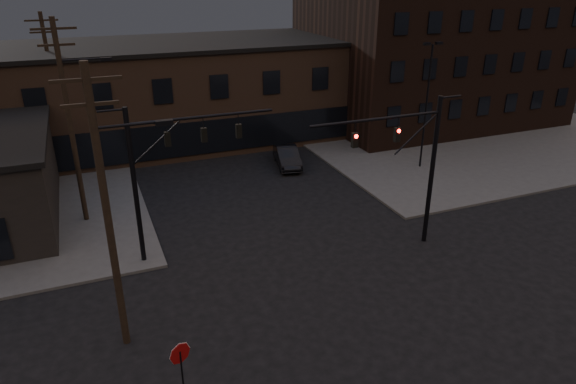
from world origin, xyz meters
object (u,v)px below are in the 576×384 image
(traffic_signal_near, at_px, (415,158))
(parked_car_lot_a, at_px, (394,130))
(traffic_signal_far, at_px, (160,166))
(parked_car_lot_b, at_px, (409,135))
(car_crossing, at_px, (287,157))
(stop_sign, at_px, (181,360))

(traffic_signal_near, height_order, parked_car_lot_a, traffic_signal_near)
(traffic_signal_far, xyz_separation_m, parked_car_lot_b, (22.35, 11.29, -4.26))
(traffic_signal_far, bearing_deg, traffic_signal_near, -16.17)
(traffic_signal_near, bearing_deg, car_crossing, 95.76)
(traffic_signal_far, height_order, parked_car_lot_a, traffic_signal_far)
(traffic_signal_far, height_order, parked_car_lot_b, traffic_signal_far)
(stop_sign, bearing_deg, parked_car_lot_b, 42.00)
(parked_car_lot_a, bearing_deg, car_crossing, 114.22)
(parked_car_lot_a, bearing_deg, traffic_signal_near, 161.52)
(traffic_signal_near, relative_size, parked_car_lot_a, 1.58)
(parked_car_lot_a, distance_m, parked_car_lot_b, 1.44)
(traffic_signal_near, bearing_deg, stop_sign, -154.10)
(parked_car_lot_b, bearing_deg, parked_car_lot_a, 36.10)
(traffic_signal_far, bearing_deg, stop_sign, -97.32)
(car_crossing, bearing_deg, parked_car_lot_a, 23.89)
(parked_car_lot_a, height_order, car_crossing, parked_car_lot_a)
(traffic_signal_near, height_order, traffic_signal_far, same)
(traffic_signal_far, relative_size, car_crossing, 1.79)
(traffic_signal_far, relative_size, parked_car_lot_a, 1.58)
(traffic_signal_far, distance_m, parked_car_lot_a, 25.25)
(traffic_signal_near, distance_m, stop_sign, 15.17)
(traffic_signal_near, height_order, stop_sign, traffic_signal_near)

